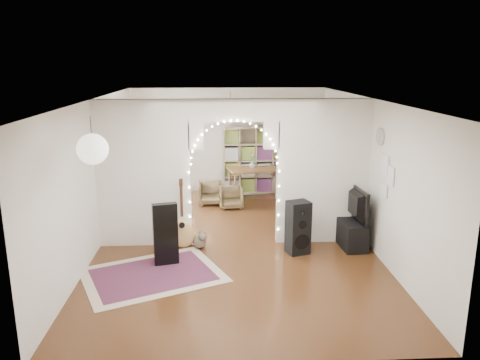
{
  "coord_description": "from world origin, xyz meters",
  "views": [
    {
      "loc": [
        -0.32,
        -8.37,
        3.32
      ],
      "look_at": [
        0.13,
        0.3,
        1.14
      ],
      "focal_mm": 35.0,
      "sensor_mm": 36.0,
      "label": 1
    }
  ],
  "objects_px": {
    "floor_speaker": "(298,228)",
    "acoustic_guitar": "(182,223)",
    "media_console": "(349,232)",
    "dining_table": "(252,171)",
    "dining_chair_right": "(211,193)",
    "bookcase": "(256,160)",
    "dining_chair_left": "(231,198)"
  },
  "relations": [
    {
      "from": "dining_chair_left",
      "to": "acoustic_guitar",
      "type": "bearing_deg",
      "value": -116.83
    },
    {
      "from": "dining_table",
      "to": "dining_chair_left",
      "type": "height_order",
      "value": "dining_table"
    },
    {
      "from": "media_console",
      "to": "floor_speaker",
      "type": "bearing_deg",
      "value": -165.29
    },
    {
      "from": "media_console",
      "to": "dining_table",
      "type": "xyz_separation_m",
      "value": [
        -1.56,
        3.31,
        0.43
      ]
    },
    {
      "from": "dining_table",
      "to": "dining_chair_left",
      "type": "distance_m",
      "value": 1.15
    },
    {
      "from": "media_console",
      "to": "dining_chair_right",
      "type": "height_order",
      "value": "dining_chair_right"
    },
    {
      "from": "bookcase",
      "to": "dining_chair_right",
      "type": "relative_size",
      "value": 2.97
    },
    {
      "from": "bookcase",
      "to": "dining_chair_right",
      "type": "xyz_separation_m",
      "value": [
        -1.17,
        -1.0,
        -0.6
      ]
    },
    {
      "from": "floor_speaker",
      "to": "media_console",
      "type": "bearing_deg",
      "value": 0.32
    },
    {
      "from": "media_console",
      "to": "bookcase",
      "type": "distance_m",
      "value": 4.06
    },
    {
      "from": "dining_table",
      "to": "media_console",
      "type": "bearing_deg",
      "value": -75.31
    },
    {
      "from": "dining_chair_left",
      "to": "bookcase",
      "type": "bearing_deg",
      "value": 58.1
    },
    {
      "from": "dining_table",
      "to": "dining_chair_right",
      "type": "height_order",
      "value": "dining_table"
    },
    {
      "from": "media_console",
      "to": "dining_chair_right",
      "type": "relative_size",
      "value": 1.7
    },
    {
      "from": "acoustic_guitar",
      "to": "bookcase",
      "type": "xyz_separation_m",
      "value": [
        1.66,
        3.75,
        0.39
      ]
    },
    {
      "from": "floor_speaker",
      "to": "acoustic_guitar",
      "type": "bearing_deg",
      "value": 152.49
    },
    {
      "from": "acoustic_guitar",
      "to": "dining_table",
      "type": "distance_m",
      "value": 3.65
    },
    {
      "from": "media_console",
      "to": "bookcase",
      "type": "xyz_separation_m",
      "value": [
        -1.44,
        3.75,
        0.62
      ]
    },
    {
      "from": "floor_speaker",
      "to": "dining_chair_left",
      "type": "height_order",
      "value": "floor_speaker"
    },
    {
      "from": "bookcase",
      "to": "floor_speaker",
      "type": "bearing_deg",
      "value": -95.65
    },
    {
      "from": "dining_chair_left",
      "to": "dining_chair_right",
      "type": "bearing_deg",
      "value": 139.24
    },
    {
      "from": "floor_speaker",
      "to": "dining_table",
      "type": "xyz_separation_m",
      "value": [
        -0.53,
        3.65,
        0.2
      ]
    },
    {
      "from": "dining_table",
      "to": "dining_chair_left",
      "type": "relative_size",
      "value": 2.46
    },
    {
      "from": "bookcase",
      "to": "dining_table",
      "type": "xyz_separation_m",
      "value": [
        -0.12,
        -0.44,
        -0.19
      ]
    },
    {
      "from": "media_console",
      "to": "acoustic_guitar",
      "type": "bearing_deg",
      "value": 176.27
    },
    {
      "from": "floor_speaker",
      "to": "media_console",
      "type": "distance_m",
      "value": 1.11
    },
    {
      "from": "dining_chair_left",
      "to": "dining_chair_right",
      "type": "xyz_separation_m",
      "value": [
        -0.48,
        0.35,
        0.02
      ]
    },
    {
      "from": "bookcase",
      "to": "dining_chair_right",
      "type": "distance_m",
      "value": 1.65
    },
    {
      "from": "bookcase",
      "to": "dining_table",
      "type": "height_order",
      "value": "bookcase"
    },
    {
      "from": "acoustic_guitar",
      "to": "dining_chair_right",
      "type": "xyz_separation_m",
      "value": [
        0.49,
        2.75,
        -0.22
      ]
    },
    {
      "from": "acoustic_guitar",
      "to": "dining_table",
      "type": "bearing_deg",
      "value": 56.2
    },
    {
      "from": "floor_speaker",
      "to": "bookcase",
      "type": "relative_size",
      "value": 0.55
    }
  ]
}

